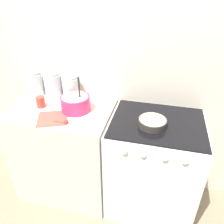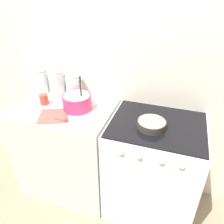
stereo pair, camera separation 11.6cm
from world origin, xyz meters
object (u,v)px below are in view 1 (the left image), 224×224
Objects in this scene: storage_jar_middle at (53,87)px; storage_jar_right at (71,89)px; baking_pan at (152,122)px; tin_can at (41,102)px; mixing_bowl at (76,102)px; stove at (152,166)px; storage_jar_left at (36,85)px.

storage_jar_middle is 0.18m from storage_jar_right.
tin_can reaches higher than baking_pan.
mixing_bowl is at bearing -57.81° from storage_jar_right.
stove is 4.35× the size of storage_jar_right.
storage_jar_left reaches higher than stove.
storage_jar_right is at bearing 122.19° from mixing_bowl.
stove is 1.15m from storage_jar_middle.
stove is 3.12× the size of mixing_bowl.
mixing_bowl is 3.21× the size of tin_can.
baking_pan is at bearing -13.54° from storage_jar_left.
mixing_bowl reaches higher than storage_jar_middle.
tin_can is at bearing 176.35° from baking_pan.
tin_can is at bearing -95.11° from storage_jar_middle.
storage_jar_right reaches higher than baking_pan.
mixing_bowl reaches higher than storage_jar_right.
storage_jar_left is at bearing 180.00° from storage_jar_right.
storage_jar_middle is 2.47× the size of tin_can.
stove is at bearing -10.13° from storage_jar_left.
storage_jar_left is (-0.47, 0.19, 0.02)m from mixing_bowl.
storage_jar_right is (-0.12, 0.19, 0.02)m from mixing_bowl.
mixing_bowl is 0.22m from storage_jar_right.
stove is at bearing 0.07° from tin_can.
tin_can is (0.16, -0.21, -0.05)m from storage_jar_left.
storage_jar_middle is (-0.94, 0.27, 0.07)m from baking_pan.
baking_pan reaches higher than stove.
baking_pan is at bearing -3.65° from tin_can.
storage_jar_middle reaches higher than storage_jar_left.
storage_jar_right is 2.30× the size of tin_can.
baking_pan is 0.92× the size of storage_jar_middle.
storage_jar_right is at bearing 46.70° from tin_can.
tin_can is at bearing -52.64° from storage_jar_left.
tin_can is (-0.02, -0.21, -0.05)m from storage_jar_middle.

